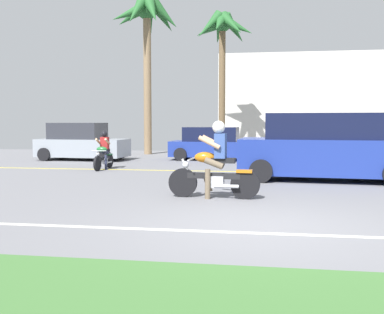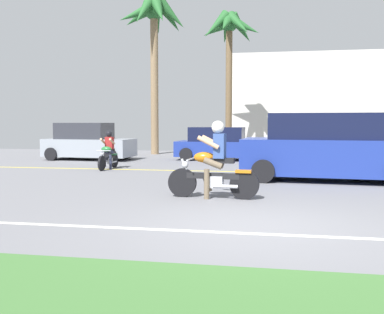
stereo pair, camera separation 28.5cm
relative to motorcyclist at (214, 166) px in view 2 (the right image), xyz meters
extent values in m
cube|color=slate|center=(0.98, 0.49, -0.73)|extent=(56.00, 30.00, 0.04)
cube|color=silver|center=(0.98, -2.98, -0.71)|extent=(50.40, 0.12, 0.01)
cube|color=yellow|center=(0.98, 5.26, -0.71)|extent=(50.40, 0.12, 0.01)
cylinder|color=black|center=(-0.71, 0.05, -0.39)|extent=(0.64, 0.13, 0.64)
cylinder|color=black|center=(0.67, -0.04, -0.39)|extent=(0.64, 0.13, 0.64)
cylinder|color=#B7BAC1|center=(-0.60, 0.04, -0.13)|extent=(0.29, 0.07, 0.55)
cube|color=black|center=(-0.02, 0.01, -0.22)|extent=(1.16, 0.18, 0.13)
cube|color=#B7BAC1|center=(0.04, 0.00, -0.35)|extent=(0.35, 0.23, 0.25)
ellipsoid|color=#B76614|center=(-0.21, 0.02, 0.18)|extent=(0.47, 0.25, 0.23)
cube|color=black|center=(0.19, -0.01, 0.11)|extent=(0.52, 0.26, 0.11)
cube|color=#B76614|center=(0.65, -0.04, -0.11)|extent=(0.35, 0.19, 0.06)
cylinder|color=#B7BAC1|center=(-0.52, 0.04, 0.13)|extent=(0.08, 0.66, 0.04)
sphere|color=#B7BAC1|center=(-0.64, 0.04, 0.00)|extent=(0.15, 0.15, 0.15)
cylinder|color=#B7BAC1|center=(0.27, -0.14, -0.43)|extent=(0.53, 0.11, 0.07)
cube|color=#334C8C|center=(0.13, 0.00, 0.43)|extent=(0.25, 0.35, 0.53)
sphere|color=silver|center=(0.09, 0.00, 0.84)|extent=(0.28, 0.28, 0.28)
cylinder|color=brown|center=(0.01, 0.11, 0.06)|extent=(0.43, 0.16, 0.27)
cylinder|color=brown|center=(0.00, -0.10, 0.06)|extent=(0.43, 0.16, 0.27)
cylinder|color=brown|center=(-0.13, -0.14, -0.39)|extent=(0.12, 0.12, 0.65)
cylinder|color=brown|center=(-0.16, 0.14, -0.43)|extent=(0.22, 0.13, 0.36)
cylinder|color=tan|center=(-0.07, 0.22, 0.51)|extent=(0.49, 0.12, 0.30)
cylinder|color=tan|center=(-0.09, -0.20, 0.51)|extent=(0.49, 0.12, 0.30)
cube|color=navy|center=(2.79, 3.47, -0.04)|extent=(4.88, 2.26, 1.00)
cube|color=black|center=(2.89, 3.46, 0.83)|extent=(3.54, 1.89, 0.72)
cylinder|color=black|center=(1.16, 4.55, -0.39)|extent=(0.66, 0.27, 0.64)
cylinder|color=black|center=(1.01, 2.67, -0.39)|extent=(0.66, 0.27, 0.64)
cube|color=#8C939E|center=(-6.65, 8.88, -0.18)|extent=(3.94, 1.92, 0.76)
cube|color=#2D2F36|center=(-6.88, 8.90, 0.56)|extent=(2.32, 1.58, 0.70)
cylinder|color=black|center=(-8.09, 8.14, -0.43)|extent=(0.57, 0.22, 0.56)
cylinder|color=black|center=(-5.33, 7.96, -0.43)|extent=(0.57, 0.22, 0.56)
cylinder|color=black|center=(-7.98, 9.81, -0.43)|extent=(0.57, 0.22, 0.56)
cylinder|color=black|center=(-5.22, 9.62, -0.43)|extent=(0.57, 0.22, 0.56)
cube|color=navy|center=(-0.88, 9.78, -0.23)|extent=(4.07, 1.83, 0.66)
cube|color=black|center=(-1.12, 9.79, 0.41)|extent=(2.39, 1.51, 0.61)
cylinder|color=black|center=(-2.36, 9.06, -0.43)|extent=(0.57, 0.21, 0.56)
cylinder|color=black|center=(0.51, 8.90, -0.43)|extent=(0.57, 0.21, 0.56)
cylinder|color=black|center=(-2.27, 10.66, -0.43)|extent=(0.57, 0.21, 0.56)
cylinder|color=black|center=(0.60, 10.50, -0.43)|extent=(0.57, 0.21, 0.56)
cube|color=#2D663D|center=(4.82, 10.29, -0.18)|extent=(4.02, 1.92, 0.75)
cube|color=black|center=(5.05, 10.29, 0.54)|extent=(2.35, 1.63, 0.69)
cylinder|color=black|center=(3.40, 11.24, -0.43)|extent=(0.56, 0.19, 0.56)
cylinder|color=black|center=(3.36, 9.41, -0.43)|extent=(0.56, 0.19, 0.56)
cylinder|color=brown|center=(-0.89, 12.68, 2.53)|extent=(0.32, 0.32, 6.48)
sphere|color=#235B28|center=(-0.89, 12.68, 5.77)|extent=(0.84, 0.84, 0.84)
cone|color=#235B28|center=(-0.16, 12.60, 5.59)|extent=(1.77, 0.76, 1.26)
cone|color=#235B28|center=(-0.35, 13.17, 5.59)|extent=(1.56, 1.50, 1.57)
cone|color=#235B28|center=(-1.10, 13.38, 5.59)|extent=(1.02, 1.73, 1.50)
cone|color=#235B28|center=(-1.56, 12.99, 5.59)|extent=(1.82, 1.28, 1.06)
cone|color=#235B28|center=(-1.50, 12.26, 5.59)|extent=(1.64, 1.39, 1.55)
cone|color=#235B28|center=(-0.97, 11.94, 5.59)|extent=(0.78, 1.77, 1.28)
cone|color=#235B28|center=(-0.38, 12.14, 5.59)|extent=(1.57, 1.61, 1.45)
cylinder|color=#846B4C|center=(-4.71, 12.71, 2.94)|extent=(0.39, 0.39, 7.31)
sphere|color=#235B28|center=(-4.71, 12.71, 6.60)|extent=(1.02, 1.02, 1.02)
cone|color=#235B28|center=(-3.87, 12.85, 6.38)|extent=(1.89, 0.97, 1.84)
cone|color=#235B28|center=(-4.07, 13.28, 6.38)|extent=(1.75, 1.68, 1.88)
cone|color=#235B28|center=(-4.79, 13.56, 6.38)|extent=(0.86, 1.85, 1.85)
cone|color=#235B28|center=(-5.52, 12.97, 6.38)|extent=(2.12, 1.26, 1.41)
cone|color=#235B28|center=(-5.53, 12.48, 6.38)|extent=(2.12, 1.20, 1.34)
cone|color=#235B28|center=(-4.99, 11.91, 6.38)|extent=(1.24, 1.91, 1.85)
cone|color=#235B28|center=(-4.27, 11.98, 6.38)|extent=(1.52, 1.92, 1.82)
cylinder|color=black|center=(-4.45, 4.75, -0.46)|extent=(0.10, 0.51, 0.51)
cylinder|color=black|center=(-4.40, 5.85, -0.46)|extent=(0.10, 0.51, 0.51)
cylinder|color=#B7BAC1|center=(-4.45, 4.83, -0.25)|extent=(0.05, 0.23, 0.44)
cube|color=black|center=(-4.42, 5.30, -0.32)|extent=(0.13, 0.93, 0.10)
cube|color=#B7BAC1|center=(-4.42, 5.34, -0.42)|extent=(0.18, 0.28, 0.20)
ellipsoid|color=#236B33|center=(-4.43, 5.15, 0.00)|extent=(0.37, 0.20, 0.19)
cube|color=black|center=(-4.42, 5.47, -0.05)|extent=(0.21, 0.42, 0.08)
cube|color=#236B33|center=(-4.40, 5.84, -0.23)|extent=(0.15, 0.28, 0.05)
cylinder|color=#B7BAC1|center=(-4.44, 4.90, -0.04)|extent=(0.53, 0.06, 0.03)
sphere|color=#B7BAC1|center=(-4.45, 4.80, -0.14)|extent=(0.12, 0.12, 0.12)
cylinder|color=#B7BAC1|center=(-4.31, 5.53, -0.48)|extent=(0.08, 0.43, 0.06)
cube|color=maroon|center=(-4.42, 5.42, 0.21)|extent=(0.28, 0.20, 0.43)
sphere|color=black|center=(-4.42, 5.39, 0.53)|extent=(0.22, 0.22, 0.22)
cylinder|color=#2D334C|center=(-4.51, 5.32, -0.09)|extent=(0.13, 0.35, 0.21)
cylinder|color=#2D334C|center=(-4.34, 5.31, -0.09)|extent=(0.13, 0.35, 0.21)
cylinder|color=#2D334C|center=(-4.31, 5.21, -0.45)|extent=(0.10, 0.10, 0.52)
cylinder|color=#2D334C|center=(-4.53, 5.19, -0.48)|extent=(0.10, 0.18, 0.29)
cylinder|color=tan|center=(-4.60, 5.26, 0.27)|extent=(0.10, 0.39, 0.24)
cylinder|color=tan|center=(-4.26, 5.24, 0.27)|extent=(0.10, 0.39, 0.24)
camera|label=1|loc=(0.95, -9.58, 0.95)|focal=41.65mm
camera|label=2|loc=(1.23, -9.54, 0.95)|focal=41.65mm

